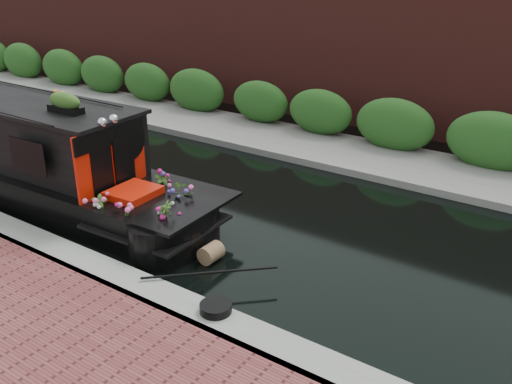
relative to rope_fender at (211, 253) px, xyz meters
The scene contains 7 objects.
ground 2.54m from the rope_fender, 133.98° to the left, with size 80.00×80.00×0.00m, color black.
near_bank_coping 2.30m from the rope_fender, 140.04° to the right, with size 40.00×0.60×0.50m, color gray.
far_bank_path 6.28m from the rope_fender, 106.29° to the left, with size 40.00×2.40×0.34m, color slate.
far_hedge 7.15m from the rope_fender, 104.27° to the left, with size 40.00×1.10×2.80m, color #214F1A.
far_brick_wall 9.20m from the rope_fender, 101.04° to the left, with size 40.00×1.00×8.00m, color #4F1F1A.
rope_fender is the anchor object (origin of this frame).
coiled_mooring_rope 1.82m from the rope_fender, 48.79° to the right, with size 0.45×0.45×0.12m, color black.
Camera 1 is at (7.13, -8.21, 4.81)m, focal length 40.00 mm.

